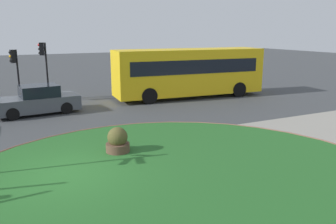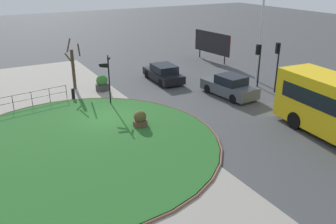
{
  "view_description": "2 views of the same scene",
  "coord_description": "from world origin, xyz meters",
  "px_view_note": "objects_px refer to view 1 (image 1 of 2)",
  "views": [
    {
      "loc": [
        -1.59,
        -10.39,
        4.41
      ],
      "look_at": [
        4.53,
        2.1,
        1.15
      ],
      "focal_mm": 37.22,
      "sensor_mm": 36.0,
      "label": 1
    },
    {
      "loc": [
        19.69,
        -6.76,
        8.66
      ],
      "look_at": [
        3.22,
        2.45,
        1.11
      ],
      "focal_mm": 38.5,
      "sensor_mm": 36.0,
      "label": 2
    }
  ],
  "objects_px": {
    "traffic_light_far": "(44,58)",
    "bus_yellow": "(189,72)",
    "planter_kerbside": "(118,142)",
    "car_far_lane": "(37,101)",
    "traffic_light_near": "(15,64)"
  },
  "relations": [
    {
      "from": "car_far_lane",
      "to": "planter_kerbside",
      "type": "distance_m",
      "value": 8.25
    },
    {
      "from": "bus_yellow",
      "to": "traffic_light_far",
      "type": "relative_size",
      "value": 2.77
    },
    {
      "from": "traffic_light_near",
      "to": "planter_kerbside",
      "type": "bearing_deg",
      "value": 86.78
    },
    {
      "from": "traffic_light_near",
      "to": "traffic_light_far",
      "type": "xyz_separation_m",
      "value": [
        1.71,
        0.24,
        0.27
      ]
    },
    {
      "from": "car_far_lane",
      "to": "traffic_light_far",
      "type": "bearing_deg",
      "value": -109.79
    },
    {
      "from": "bus_yellow",
      "to": "planter_kerbside",
      "type": "relative_size",
      "value": 10.0
    },
    {
      "from": "bus_yellow",
      "to": "traffic_light_far",
      "type": "height_order",
      "value": "traffic_light_far"
    },
    {
      "from": "traffic_light_far",
      "to": "bus_yellow",
      "type": "bearing_deg",
      "value": 176.18
    },
    {
      "from": "planter_kerbside",
      "to": "traffic_light_far",
      "type": "bearing_deg",
      "value": 94.89
    },
    {
      "from": "bus_yellow",
      "to": "car_far_lane",
      "type": "distance_m",
      "value": 9.8
    },
    {
      "from": "bus_yellow",
      "to": "car_far_lane",
      "type": "height_order",
      "value": "bus_yellow"
    },
    {
      "from": "traffic_light_far",
      "to": "planter_kerbside",
      "type": "bearing_deg",
      "value": 109.47
    },
    {
      "from": "bus_yellow",
      "to": "traffic_light_far",
      "type": "bearing_deg",
      "value": 166.07
    },
    {
      "from": "traffic_light_near",
      "to": "planter_kerbside",
      "type": "relative_size",
      "value": 3.23
    },
    {
      "from": "car_far_lane",
      "to": "planter_kerbside",
      "type": "relative_size",
      "value": 4.42
    }
  ]
}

